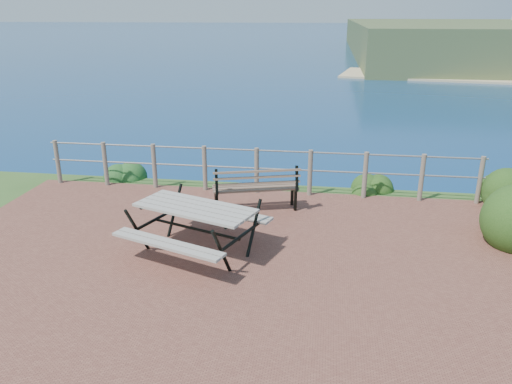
{
  "coord_description": "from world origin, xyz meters",
  "views": [
    {
      "loc": [
        1.47,
        -6.83,
        3.75
      ],
      "look_at": [
        0.27,
        1.36,
        0.75
      ],
      "focal_mm": 35.0,
      "sensor_mm": 36.0,
      "label": 1
    }
  ],
  "objects": [
    {
      "name": "park_bench",
      "position": [
        0.12,
        2.34,
        0.62
      ],
      "size": [
        1.73,
        0.88,
        0.95
      ],
      "rotation": [
        0.0,
        0.0,
        0.29
      ],
      "color": "brown",
      "rests_on": "ground"
    },
    {
      "name": "ocean",
      "position": [
        0.0,
        200.0,
        0.0
      ],
      "size": [
        1200.0,
        1200.0,
        0.0
      ],
      "primitive_type": "plane",
      "color": "navy",
      "rests_on": "ground"
    },
    {
      "name": "ground",
      "position": [
        0.0,
        0.0,
        0.0
      ],
      "size": [
        10.0,
        7.0,
        0.12
      ],
      "primitive_type": "cube",
      "color": "brown",
      "rests_on": "ground"
    },
    {
      "name": "picnic_table",
      "position": [
        -0.56,
        0.33,
        0.52
      ],
      "size": [
        2.08,
        1.58,
        0.81
      ],
      "rotation": [
        0.0,
        0.0,
        -0.35
      ],
      "color": "gray",
      "rests_on": "ground"
    },
    {
      "name": "safety_railing",
      "position": [
        0.0,
        3.35,
        0.57
      ],
      "size": [
        9.4,
        0.1,
        1.0
      ],
      "color": "#6B5B4C",
      "rests_on": "ground"
    },
    {
      "name": "shrub_lip_east",
      "position": [
        2.52,
        3.88,
        0.0
      ],
      "size": [
        0.79,
        0.79,
        0.54
      ],
      "primitive_type": "ellipsoid",
      "color": "#1D4214",
      "rests_on": "ground"
    },
    {
      "name": "shrub_right_edge",
      "position": [
        5.24,
        3.43,
        0.0
      ],
      "size": [
        0.96,
        0.96,
        1.38
      ],
      "primitive_type": "ellipsoid",
      "color": "#1D4214",
      "rests_on": "ground"
    },
    {
      "name": "shrub_lip_west",
      "position": [
        -3.38,
        3.99,
        0.0
      ],
      "size": [
        0.88,
        0.88,
        0.66
      ],
      "primitive_type": "ellipsoid",
      "color": "#1E5122",
      "rests_on": "ground"
    }
  ]
}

